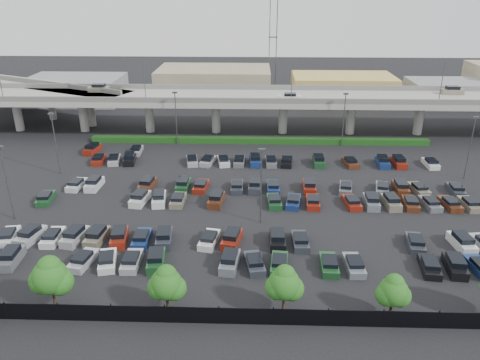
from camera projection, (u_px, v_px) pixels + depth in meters
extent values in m
plane|color=black|center=(260.00, 197.00, 69.13)|extent=(280.00, 280.00, 0.00)
cube|color=#96968E|center=(259.00, 99.00, 95.74)|extent=(150.00, 13.00, 1.10)
cube|color=slate|center=(260.00, 101.00, 89.58)|extent=(150.00, 0.50, 1.00)
cube|color=slate|center=(259.00, 87.00, 101.08)|extent=(150.00, 0.50, 1.00)
cylinder|color=#96968E|center=(18.00, 115.00, 98.76)|extent=(1.80, 1.80, 6.70)
cube|color=slate|center=(15.00, 100.00, 97.52)|extent=(2.60, 9.75, 0.50)
cylinder|color=#96968E|center=(83.00, 116.00, 98.35)|extent=(1.80, 1.80, 6.70)
cube|color=slate|center=(81.00, 101.00, 97.11)|extent=(2.60, 9.75, 0.50)
cylinder|color=#96968E|center=(149.00, 116.00, 97.94)|extent=(1.80, 1.80, 6.70)
cube|color=slate|center=(148.00, 101.00, 96.70)|extent=(2.60, 9.75, 0.50)
cylinder|color=#96968E|center=(216.00, 117.00, 97.53)|extent=(1.80, 1.80, 6.70)
cube|color=slate|center=(216.00, 102.00, 96.29)|extent=(2.60, 9.75, 0.50)
cylinder|color=#96968E|center=(283.00, 117.00, 97.12)|extent=(1.80, 1.80, 6.70)
cube|color=slate|center=(284.00, 102.00, 95.88)|extent=(2.60, 9.75, 0.50)
cylinder|color=#96968E|center=(351.00, 118.00, 96.71)|extent=(1.80, 1.80, 6.70)
cube|color=slate|center=(352.00, 103.00, 95.47)|extent=(2.60, 9.75, 0.50)
cylinder|color=#96968E|center=(419.00, 118.00, 96.30)|extent=(1.80, 1.80, 6.70)
cube|color=slate|center=(421.00, 103.00, 95.06)|extent=(2.60, 9.75, 0.50)
cube|color=slate|center=(99.00, 89.00, 99.07)|extent=(4.40, 1.82, 1.05)
cube|color=black|center=(99.00, 85.00, 98.75)|extent=(2.60, 1.60, 0.65)
cube|color=white|center=(290.00, 98.00, 92.43)|extent=(4.40, 1.82, 0.82)
cube|color=black|center=(290.00, 94.00, 92.18)|extent=(2.30, 1.60, 0.50)
cube|color=slate|center=(452.00, 92.00, 96.91)|extent=(4.40, 1.82, 1.05)
cube|color=black|center=(453.00, 88.00, 96.59)|extent=(2.60, 1.60, 0.65)
cylinder|color=#444448|center=(0.00, 81.00, 89.81)|extent=(0.14, 0.14, 8.00)
cylinder|color=#444448|center=(144.00, 82.00, 88.99)|extent=(0.14, 0.14, 8.00)
cylinder|color=#444448|center=(292.00, 82.00, 88.17)|extent=(0.14, 0.14, 8.00)
cylinder|color=#444448|center=(442.00, 83.00, 87.35)|extent=(0.14, 0.14, 8.00)
cube|color=#96968E|center=(33.00, 86.00, 107.38)|extent=(50.93, 30.13, 1.10)
cube|color=slate|center=(32.00, 81.00, 106.97)|extent=(47.34, 22.43, 1.00)
cylinder|color=#96968E|center=(15.00, 100.00, 111.81)|extent=(1.60, 1.60, 6.70)
cylinder|color=#96968E|center=(51.00, 105.00, 106.83)|extent=(1.60, 1.60, 6.70)
cylinder|color=#96968E|center=(91.00, 111.00, 101.84)|extent=(1.60, 1.60, 6.70)
cube|color=#1A4012|center=(259.00, 140.00, 91.92)|extent=(66.00, 1.60, 1.10)
cube|color=black|center=(262.00, 317.00, 43.02)|extent=(70.00, 0.06, 1.80)
cylinder|color=black|center=(6.00, 310.00, 43.69)|extent=(0.10, 0.10, 2.00)
cylinder|color=black|center=(59.00, 311.00, 43.54)|extent=(0.10, 0.10, 2.00)
cylinder|color=black|center=(112.00, 313.00, 43.39)|extent=(0.10, 0.10, 2.00)
cylinder|color=black|center=(165.00, 314.00, 43.25)|extent=(0.10, 0.10, 2.00)
cylinder|color=black|center=(219.00, 315.00, 43.10)|extent=(0.10, 0.10, 2.00)
cylinder|color=black|center=(273.00, 316.00, 42.95)|extent=(0.10, 0.10, 2.00)
cylinder|color=black|center=(328.00, 317.00, 42.81)|extent=(0.10, 0.10, 2.00)
cylinder|color=black|center=(383.00, 318.00, 42.66)|extent=(0.10, 0.10, 2.00)
cylinder|color=black|center=(438.00, 319.00, 42.51)|extent=(0.10, 0.10, 2.00)
cylinder|color=#332316|center=(54.00, 300.00, 44.96)|extent=(0.26, 0.26, 2.18)
sphere|color=#1F5316|center=(50.00, 277.00, 43.92)|extent=(3.39, 3.39, 3.39)
sphere|color=#1F5316|center=(60.00, 282.00, 44.22)|extent=(2.67, 2.67, 2.67)
sphere|color=#1F5316|center=(43.00, 280.00, 44.00)|extent=(2.67, 2.67, 2.67)
sphere|color=#1F5316|center=(49.00, 267.00, 43.65)|extent=(2.30, 2.30, 2.30)
cylinder|color=#332316|center=(168.00, 305.00, 44.47)|extent=(0.26, 0.26, 1.96)
sphere|color=#1F5316|center=(166.00, 284.00, 43.54)|extent=(3.04, 3.04, 3.04)
sphere|color=#1F5316|center=(174.00, 288.00, 43.82)|extent=(2.39, 2.39, 2.39)
sphere|color=#1F5316|center=(160.00, 287.00, 43.61)|extent=(2.39, 2.39, 2.39)
sphere|color=#1F5316|center=(166.00, 275.00, 43.31)|extent=(2.06, 2.06, 2.06)
cylinder|color=#332316|center=(283.00, 305.00, 44.41)|extent=(0.26, 0.26, 1.97)
sphere|color=#1F5316|center=(284.00, 284.00, 43.47)|extent=(3.07, 3.07, 3.07)
sphere|color=#1F5316|center=(291.00, 288.00, 43.76)|extent=(2.41, 2.41, 2.41)
sphere|color=#1F5316|center=(278.00, 287.00, 43.55)|extent=(2.41, 2.41, 2.41)
sphere|color=#1F5316|center=(285.00, 275.00, 43.24)|extent=(2.08, 2.08, 2.08)
cylinder|color=#332316|center=(390.00, 311.00, 43.76)|extent=(0.26, 0.26, 1.80)
sphere|color=#1F5316|center=(393.00, 292.00, 42.90)|extent=(2.79, 2.79, 2.79)
sphere|color=#1F5316|center=(399.00, 296.00, 43.17)|extent=(2.19, 2.19, 2.19)
sphere|color=#1F5316|center=(387.00, 295.00, 42.96)|extent=(2.19, 2.19, 2.19)
sphere|color=#1F5316|center=(394.00, 284.00, 42.70)|extent=(1.89, 1.89, 1.89)
cube|color=slate|center=(11.00, 259.00, 52.74)|extent=(2.10, 4.51, 1.05)
cube|color=black|center=(10.00, 252.00, 52.41)|extent=(1.76, 2.70, 0.65)
cube|color=#A8A7AC|center=(83.00, 261.00, 52.54)|extent=(2.57, 4.65, 0.82)
cube|color=black|center=(82.00, 257.00, 52.11)|extent=(1.98, 2.55, 0.50)
cube|color=white|center=(108.00, 261.00, 52.46)|extent=(2.73, 4.69, 0.82)
cube|color=black|center=(106.00, 257.00, 52.03)|extent=(2.06, 2.59, 0.50)
cube|color=#A8A7AC|center=(132.00, 262.00, 52.38)|extent=(1.92, 4.44, 0.82)
cube|color=black|center=(131.00, 258.00, 51.95)|extent=(1.65, 2.34, 0.50)
cube|color=#1B4C24|center=(156.00, 261.00, 52.25)|extent=(2.27, 4.57, 1.05)
cube|color=black|center=(156.00, 255.00, 51.93)|extent=(1.86, 2.75, 0.65)
cube|color=slate|center=(230.00, 262.00, 52.01)|extent=(2.29, 4.57, 1.05)
cube|color=black|center=(230.00, 256.00, 51.69)|extent=(1.88, 2.76, 0.65)
cube|color=#2F333D|center=(254.00, 264.00, 51.98)|extent=(2.60, 4.66, 0.82)
cube|color=black|center=(255.00, 260.00, 51.55)|extent=(2.00, 2.55, 0.50)
cube|color=#1B4C24|center=(279.00, 264.00, 51.89)|extent=(2.21, 4.55, 0.82)
cube|color=black|center=(279.00, 260.00, 51.46)|extent=(1.80, 2.43, 0.50)
cube|color=#1B4C24|center=(329.00, 265.00, 51.73)|extent=(1.95, 4.45, 0.82)
cube|color=black|center=(330.00, 261.00, 51.30)|extent=(1.67, 2.35, 0.50)
cube|color=slate|center=(354.00, 265.00, 51.65)|extent=(1.97, 4.46, 0.82)
cube|color=black|center=(355.00, 262.00, 51.22)|extent=(1.68, 2.35, 0.50)
cube|color=black|center=(429.00, 267.00, 51.41)|extent=(2.32, 4.58, 0.82)
cube|color=black|center=(431.00, 263.00, 50.98)|extent=(1.86, 2.47, 0.50)
cube|color=black|center=(455.00, 266.00, 51.29)|extent=(2.26, 4.56, 1.05)
cube|color=black|center=(456.00, 260.00, 50.97)|extent=(1.86, 2.75, 0.65)
cube|color=navy|center=(480.00, 268.00, 51.25)|extent=(2.28, 4.57, 0.82)
cube|color=white|center=(9.00, 237.00, 57.46)|extent=(2.59, 4.66, 0.82)
cube|color=black|center=(7.00, 233.00, 57.03)|extent=(2.00, 2.55, 0.50)
cube|color=#A8A7AC|center=(31.00, 236.00, 57.34)|extent=(2.71, 4.69, 1.05)
cube|color=black|center=(30.00, 230.00, 57.01)|extent=(2.11, 2.88, 0.65)
cube|color=white|center=(53.00, 238.00, 57.30)|extent=(1.96, 4.46, 0.82)
cube|color=black|center=(51.00, 234.00, 56.87)|extent=(1.68, 2.35, 0.50)
cube|color=#A8A7AC|center=(75.00, 237.00, 57.17)|extent=(2.53, 4.64, 1.05)
cube|color=black|center=(74.00, 231.00, 56.85)|extent=(2.01, 2.83, 0.65)
cube|color=slate|center=(97.00, 237.00, 57.09)|extent=(2.30, 4.58, 1.05)
cube|color=black|center=(96.00, 232.00, 56.77)|extent=(1.88, 2.76, 0.65)
cube|color=maroon|center=(119.00, 238.00, 57.01)|extent=(2.44, 4.62, 1.05)
cube|color=black|center=(119.00, 232.00, 56.69)|extent=(1.96, 2.80, 0.65)
cube|color=navy|center=(142.00, 239.00, 56.98)|extent=(1.89, 4.43, 0.82)
cube|color=black|center=(141.00, 235.00, 56.55)|extent=(1.64, 2.33, 0.50)
cube|color=#2F333D|center=(164.00, 239.00, 56.85)|extent=(2.20, 4.54, 1.05)
cube|color=black|center=(164.00, 233.00, 56.53)|extent=(1.82, 2.73, 0.65)
cube|color=white|center=(209.00, 240.00, 56.74)|extent=(2.56, 4.65, 0.82)
cube|color=black|center=(209.00, 236.00, 56.31)|extent=(1.98, 2.54, 0.50)
cube|color=maroon|center=(232.00, 240.00, 56.61)|extent=(2.64, 4.67, 1.05)
cube|color=black|center=(232.00, 234.00, 56.29)|extent=(2.08, 2.86, 0.65)
cube|color=black|center=(277.00, 240.00, 56.45)|extent=(1.85, 4.41, 1.05)
cube|color=black|center=(278.00, 234.00, 56.13)|extent=(1.62, 2.61, 0.65)
cube|color=#2F333D|center=(300.00, 242.00, 56.41)|extent=(1.93, 4.44, 0.82)
cube|color=black|center=(301.00, 238.00, 55.98)|extent=(1.66, 2.34, 0.50)
cube|color=#2F333D|center=(415.00, 243.00, 56.01)|extent=(2.37, 4.60, 0.82)
cube|color=black|center=(416.00, 240.00, 55.58)|extent=(1.89, 2.49, 0.50)
cube|color=white|center=(462.00, 243.00, 55.81)|extent=(2.22, 4.55, 1.05)
cube|color=black|center=(463.00, 237.00, 55.48)|extent=(1.84, 2.74, 0.65)
cube|color=#1B4C24|center=(46.00, 199.00, 67.58)|extent=(2.32, 4.58, 0.82)
cube|color=black|center=(45.00, 195.00, 67.15)|extent=(1.86, 2.47, 0.50)
cube|color=white|center=(140.00, 199.00, 67.13)|extent=(2.46, 4.62, 1.05)
cube|color=black|center=(140.00, 194.00, 66.81)|extent=(1.97, 2.81, 0.65)
cube|color=white|center=(159.00, 199.00, 67.05)|extent=(2.38, 4.60, 1.05)
cube|color=black|center=(159.00, 194.00, 66.73)|extent=(1.93, 2.79, 0.65)
cube|color=slate|center=(178.00, 200.00, 67.02)|extent=(1.96, 4.46, 0.82)
cube|color=black|center=(178.00, 197.00, 66.59)|extent=(1.68, 2.35, 0.50)
cube|color=#572A17|center=(216.00, 200.00, 66.81)|extent=(2.35, 4.59, 1.05)
cube|color=black|center=(216.00, 195.00, 66.49)|extent=(1.91, 2.78, 0.65)
cube|color=#1B4C24|center=(274.00, 202.00, 66.61)|extent=(2.13, 4.52, 0.82)
cube|color=black|center=(274.00, 198.00, 66.18)|extent=(1.76, 2.41, 0.50)
cube|color=navy|center=(293.00, 202.00, 66.53)|extent=(2.50, 4.63, 0.82)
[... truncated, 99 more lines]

